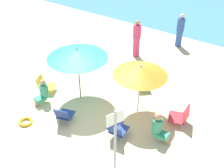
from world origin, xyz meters
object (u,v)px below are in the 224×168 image
(umbrella_teal, at_px, (77,54))
(warning_sign, at_px, (115,139))
(umbrella_orange, at_px, (140,70))
(beach_chair_e, at_px, (64,115))
(beach_chair_d, at_px, (181,116))
(beach_chair_b, at_px, (45,84))
(person_d, at_px, (137,39))
(beach_chair_a, at_px, (143,82))
(person_b, at_px, (43,92))
(person_a, at_px, (180,30))
(swim_ring, at_px, (26,122))
(person_c, at_px, (158,127))
(beach_chair_c, at_px, (117,130))

(umbrella_teal, distance_m, warning_sign, 3.57)
(umbrella_orange, xyz_separation_m, beach_chair_e, (-1.58, -1.76, -1.24))
(beach_chair_e, bearing_deg, beach_chair_d, -73.00)
(umbrella_teal, bearing_deg, umbrella_orange, 13.05)
(beach_chair_b, distance_m, person_d, 4.35)
(beach_chair_d, bearing_deg, beach_chair_a, -46.56)
(beach_chair_a, relative_size, person_b, 0.79)
(umbrella_teal, height_order, beach_chair_d, umbrella_teal)
(umbrella_teal, xyz_separation_m, person_a, (1.21, 5.58, -0.96))
(person_b, height_order, swim_ring, person_b)
(umbrella_teal, xyz_separation_m, person_d, (0.07, 3.67, -0.92))
(person_d, relative_size, swim_ring, 3.74)
(beach_chair_d, height_order, person_c, person_c)
(person_d, bearing_deg, beach_chair_d, -67.80)
(person_a, bearing_deg, umbrella_orange, -63.17)
(umbrella_teal, height_order, beach_chair_c, umbrella_teal)
(beach_chair_d, bearing_deg, swim_ring, 15.50)
(beach_chair_a, xyz_separation_m, person_d, (-1.45, 1.97, 0.52))
(umbrella_teal, relative_size, umbrella_orange, 1.08)
(beach_chair_d, xyz_separation_m, person_d, (-3.31, 2.94, 0.52))
(person_d, bearing_deg, beach_chair_b, -134.15)
(umbrella_teal, relative_size, person_b, 2.16)
(person_b, bearing_deg, umbrella_teal, 153.20)
(person_c, bearing_deg, umbrella_orange, 144.10)
(beach_chair_d, relative_size, person_a, 0.48)
(beach_chair_c, distance_m, person_a, 6.56)
(person_b, distance_m, swim_ring, 1.16)
(beach_chair_c, distance_m, warning_sign, 1.80)
(beach_chair_a, bearing_deg, person_a, 143.29)
(person_c, bearing_deg, beach_chair_a, 127.30)
(person_c, relative_size, person_d, 0.59)
(warning_sign, bearing_deg, person_c, 106.11)
(swim_ring, bearing_deg, person_b, 103.79)
(beach_chair_e, relative_size, person_a, 0.44)
(warning_sign, bearing_deg, beach_chair_b, -178.40)
(person_b, xyz_separation_m, person_d, (0.90, 4.59, 0.37))
(beach_chair_a, xyz_separation_m, person_b, (-2.35, -2.62, 0.15))
(beach_chair_d, distance_m, person_a, 5.33)
(umbrella_orange, height_order, beach_chair_e, umbrella_orange)
(person_a, bearing_deg, person_c, -54.26)
(umbrella_teal, relative_size, beach_chair_c, 3.05)
(person_a, xyz_separation_m, person_b, (-2.04, -6.49, -0.33))
(umbrella_teal, height_order, umbrella_orange, umbrella_teal)
(beach_chair_a, relative_size, person_a, 0.46)
(beach_chair_c, relative_size, person_d, 0.40)
(warning_sign, height_order, swim_ring, warning_sign)
(person_a, distance_m, person_c, 6.16)
(beach_chair_a, height_order, beach_chair_c, beach_chair_c)
(beach_chair_d, bearing_deg, umbrella_teal, -6.68)
(beach_chair_a, bearing_deg, warning_sign, -21.82)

